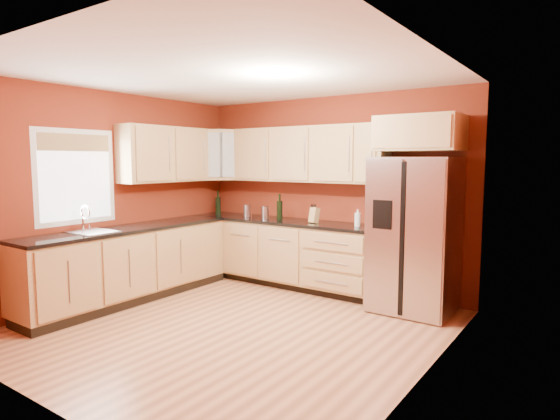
# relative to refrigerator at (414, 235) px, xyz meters

# --- Properties ---
(floor) EXTENTS (4.00, 4.00, 0.00)m
(floor) POSITION_rel_refrigerator_xyz_m (-1.35, -1.62, -0.89)
(floor) COLOR #9D5F3C
(floor) RESTS_ON ground
(ceiling) EXTENTS (4.00, 4.00, 0.00)m
(ceiling) POSITION_rel_refrigerator_xyz_m (-1.35, -1.62, 1.71)
(ceiling) COLOR white
(ceiling) RESTS_ON wall_back
(wall_back) EXTENTS (4.00, 0.04, 2.60)m
(wall_back) POSITION_rel_refrigerator_xyz_m (-1.35, 0.38, 0.41)
(wall_back) COLOR maroon
(wall_back) RESTS_ON floor
(wall_front) EXTENTS (4.00, 0.04, 2.60)m
(wall_front) POSITION_rel_refrigerator_xyz_m (-1.35, -3.62, 0.41)
(wall_front) COLOR maroon
(wall_front) RESTS_ON floor
(wall_left) EXTENTS (0.04, 4.00, 2.60)m
(wall_left) POSITION_rel_refrigerator_xyz_m (-3.35, -1.62, 0.41)
(wall_left) COLOR maroon
(wall_left) RESTS_ON floor
(wall_right) EXTENTS (0.04, 4.00, 2.60)m
(wall_right) POSITION_rel_refrigerator_xyz_m (0.65, -1.62, 0.41)
(wall_right) COLOR maroon
(wall_right) RESTS_ON floor
(base_cabinets_back) EXTENTS (2.90, 0.60, 0.88)m
(base_cabinets_back) POSITION_rel_refrigerator_xyz_m (-1.90, 0.07, -0.45)
(base_cabinets_back) COLOR #A57A50
(base_cabinets_back) RESTS_ON floor
(base_cabinets_left) EXTENTS (0.60, 2.80, 0.88)m
(base_cabinets_left) POSITION_rel_refrigerator_xyz_m (-3.05, -1.62, -0.45)
(base_cabinets_left) COLOR #A57A50
(base_cabinets_left) RESTS_ON floor
(countertop_back) EXTENTS (2.90, 0.62, 0.04)m
(countertop_back) POSITION_rel_refrigerator_xyz_m (-1.90, 0.06, 0.01)
(countertop_back) COLOR black
(countertop_back) RESTS_ON base_cabinets_back
(countertop_left) EXTENTS (0.62, 2.80, 0.04)m
(countertop_left) POSITION_rel_refrigerator_xyz_m (-3.04, -1.62, 0.01)
(countertop_left) COLOR black
(countertop_left) RESTS_ON base_cabinets_left
(upper_cabinets_back) EXTENTS (2.30, 0.33, 0.75)m
(upper_cabinets_back) POSITION_rel_refrigerator_xyz_m (-1.60, 0.21, 0.94)
(upper_cabinets_back) COLOR #A57A50
(upper_cabinets_back) RESTS_ON wall_back
(upper_cabinets_left) EXTENTS (0.33, 1.35, 0.75)m
(upper_cabinets_left) POSITION_rel_refrigerator_xyz_m (-3.19, -0.90, 0.94)
(upper_cabinets_left) COLOR #A57A50
(upper_cabinets_left) RESTS_ON wall_left
(corner_upper_cabinet) EXTENTS (0.67, 0.67, 0.75)m
(corner_upper_cabinet) POSITION_rel_refrigerator_xyz_m (-3.02, 0.04, 0.94)
(corner_upper_cabinet) COLOR #A57A50
(corner_upper_cabinet) RESTS_ON wall_back
(over_fridge_cabinet) EXTENTS (0.92, 0.60, 0.40)m
(over_fridge_cabinet) POSITION_rel_refrigerator_xyz_m (0.00, 0.07, 1.16)
(over_fridge_cabinet) COLOR #A57A50
(over_fridge_cabinet) RESTS_ON wall_back
(refrigerator) EXTENTS (0.90, 0.75, 1.78)m
(refrigerator) POSITION_rel_refrigerator_xyz_m (0.00, 0.00, 0.00)
(refrigerator) COLOR #A8A8AC
(refrigerator) RESTS_ON floor
(window) EXTENTS (0.03, 0.90, 1.00)m
(window) POSITION_rel_refrigerator_xyz_m (-3.33, -2.12, 0.66)
(window) COLOR white
(window) RESTS_ON wall_left
(sink_faucet) EXTENTS (0.50, 0.42, 0.30)m
(sink_faucet) POSITION_rel_refrigerator_xyz_m (-3.04, -2.12, 0.18)
(sink_faucet) COLOR silver
(sink_faucet) RESTS_ON countertop_left
(canister_left) EXTENTS (0.13, 0.13, 0.18)m
(canister_left) POSITION_rel_refrigerator_xyz_m (-2.16, 0.01, 0.12)
(canister_left) COLOR #A8A8AC
(canister_left) RESTS_ON countertop_back
(canister_right) EXTENTS (0.11, 0.11, 0.17)m
(canister_right) POSITION_rel_refrigerator_xyz_m (-2.53, 0.08, 0.12)
(canister_right) COLOR #A8A8AC
(canister_right) RESTS_ON countertop_back
(wine_bottle_a) EXTENTS (0.11, 0.11, 0.36)m
(wine_bottle_a) POSITION_rel_refrigerator_xyz_m (-3.08, 0.04, 0.21)
(wine_bottle_a) COLOR black
(wine_bottle_a) RESTS_ON countertop_back
(wine_bottle_b) EXTENTS (0.09, 0.09, 0.36)m
(wine_bottle_b) POSITION_rel_refrigerator_xyz_m (-1.93, 0.05, 0.21)
(wine_bottle_b) COLOR black
(wine_bottle_b) RESTS_ON countertop_back
(knife_block) EXTENTS (0.12, 0.11, 0.20)m
(knife_block) POSITION_rel_refrigerator_xyz_m (-1.37, 0.05, 0.13)
(knife_block) COLOR tan
(knife_block) RESTS_ON countertop_back
(soap_dispenser) EXTENTS (0.09, 0.09, 0.21)m
(soap_dispenser) POSITION_rel_refrigerator_xyz_m (-0.75, 0.06, 0.14)
(soap_dispenser) COLOR white
(soap_dispenser) RESTS_ON countertop_back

